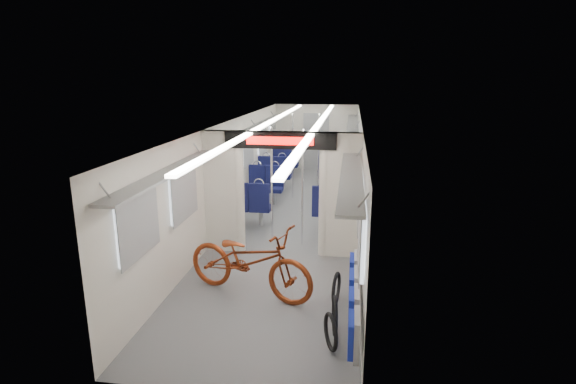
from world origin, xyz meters
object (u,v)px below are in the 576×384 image
object	(u,v)px
bike_hoop_b	(335,317)
stanchion_far_right	(318,157)
bicycle	(249,260)
seat_bay_far_left	(280,165)
stanchion_near_left	(272,184)
seat_bay_far_right	(340,168)
stanchion_far_left	(293,156)
flip_bench	(354,298)
seat_bay_near_right	(336,195)
seat_bay_near_left	(258,192)
stanchion_near_right	(302,189)
bike_hoop_a	(331,334)
bike_hoop_c	(336,290)

from	to	relation	value
bike_hoop_b	stanchion_far_right	world-z (taller)	stanchion_far_right
bicycle	seat_bay_far_left	world-z (taller)	seat_bay_far_left
bicycle	stanchion_near_left	distance (m)	2.59
seat_bay_far_right	stanchion_far_left	world-z (taller)	stanchion_far_left
stanchion_far_left	stanchion_near_left	bearing A→B (deg)	-89.98
flip_bench	seat_bay_near_right	world-z (taller)	seat_bay_near_right
seat_bay_near_left	stanchion_near_right	distance (m)	2.38
bicycle	bike_hoop_a	bearing A→B (deg)	-116.01
seat_bay_far_left	stanchion_near_right	size ratio (longest dim) A/B	0.95
seat_bay_near_left	stanchion_near_right	bearing A→B (deg)	-56.29
bicycle	bike_hoop_b	world-z (taller)	bicycle
stanchion_near_left	stanchion_near_right	distance (m)	0.72
bike_hoop_b	bike_hoop_c	xyz separation A→B (m)	(-0.01, 0.83, -0.02)
stanchion_far_left	bike_hoop_b	bearing A→B (deg)	-77.90
bike_hoop_c	seat_bay_near_left	world-z (taller)	seat_bay_near_left
seat_bay_far_left	stanchion_far_left	bearing A→B (deg)	-69.80
bike_hoop_b	bike_hoop_c	size ratio (longest dim) A/B	1.09
bike_hoop_a	stanchion_far_right	bearing A→B (deg)	95.67
seat_bay_far_left	seat_bay_near_left	bearing A→B (deg)	-90.00
bike_hoop_a	stanchion_near_left	world-z (taller)	stanchion_near_left
bike_hoop_a	bike_hoop_b	size ratio (longest dim) A/B	0.90
stanchion_near_left	bicycle	bearing A→B (deg)	-87.75
flip_bench	seat_bay_far_left	size ratio (longest dim) A/B	0.94
seat_bay_near_right	stanchion_near_left	size ratio (longest dim) A/B	0.95
seat_bay_near_left	seat_bay_near_right	world-z (taller)	seat_bay_near_right
bike_hoop_c	seat_bay_near_left	size ratio (longest dim) A/B	0.23
seat_bay_far_left	bike_hoop_a	bearing A→B (deg)	-76.95
seat_bay_far_left	stanchion_near_left	bearing A→B (deg)	-82.76
bike_hoop_a	stanchion_far_left	bearing A→B (deg)	101.25
bike_hoop_b	seat_bay_far_left	size ratio (longest dim) A/B	0.24
seat_bay_far_left	stanchion_near_left	size ratio (longest dim) A/B	0.95
bike_hoop_a	stanchion_near_right	world-z (taller)	stanchion_near_right
flip_bench	bike_hoop_a	bearing A→B (deg)	-136.94
seat_bay_near_right	stanchion_near_right	world-z (taller)	stanchion_near_right
bicycle	stanchion_near_right	size ratio (longest dim) A/B	0.92
bicycle	stanchion_far_right	size ratio (longest dim) A/B	0.92
bike_hoop_a	stanchion_near_right	size ratio (longest dim) A/B	0.21
bicycle	bike_hoop_c	distance (m)	1.37
bike_hoop_b	stanchion_far_right	distance (m)	6.83
flip_bench	seat_bay_far_right	world-z (taller)	seat_bay_far_right
bike_hoop_c	stanchion_near_left	bearing A→B (deg)	118.47
stanchion_near_right	bicycle	bearing A→B (deg)	-104.12
bike_hoop_c	stanchion_far_right	bearing A→B (deg)	97.01
bike_hoop_a	stanchion_near_left	distance (m)	4.14
stanchion_far_left	seat_bay_near_right	bearing A→B (deg)	-53.75
seat_bay_near_right	seat_bay_near_left	bearing A→B (deg)	177.46
flip_bench	bike_hoop_b	bearing A→B (deg)	158.90
flip_bench	bike_hoop_c	world-z (taller)	flip_bench
bike_hoop_c	seat_bay_far_right	xyz separation A→B (m)	(-0.17, 7.41, 0.32)
stanchion_near_left	stanchion_near_right	size ratio (longest dim) A/B	1.00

